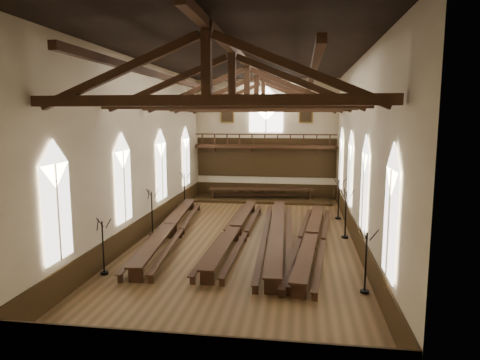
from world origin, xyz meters
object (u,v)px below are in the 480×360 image
object	(u,v)px
candelabrum_right_near	(365,274)
refectory_row_b	(235,229)
candelabrum_left_far	(185,198)
refectory_row_c	(277,232)
dais	(261,199)
candelabrum_right_far	(338,206)
candelabrum_left_mid	(152,222)
refectory_row_d	(312,236)
high_table	(261,190)
candelabrum_left_near	(104,257)
refectory_row_a	(170,227)
candelabrum_right_mid	(345,223)

from	to	relation	value
candelabrum_right_near	refectory_row_b	bearing A→B (deg)	132.63
candelabrum_left_far	candelabrum_right_near	size ratio (longest dim) A/B	1.10
refectory_row_c	dais	bearing A→B (deg)	99.43
refectory_row_b	candelabrum_right_far	bearing A→B (deg)	42.52
dais	candelabrum_left_mid	xyz separation A→B (m)	(-5.32, -11.37, 0.74)
refectory_row_d	candelabrum_right_far	xyz separation A→B (m)	(1.92, 6.55, 0.31)
high_table	candelabrum_left_far	size ratio (longest dim) A/B	3.02
refectory_row_d	candelabrum_left_near	world-z (taller)	candelabrum_left_near
high_table	candelabrum_right_far	xyz separation A→B (m)	(5.78, -5.62, -0.02)
refectory_row_a	refectory_row_d	distance (m)	8.17
refectory_row_b	candelabrum_left_near	size ratio (longest dim) A/B	5.67
refectory_row_b	refectory_row_c	bearing A→B (deg)	-8.45
high_table	candelabrum_right_far	distance (m)	8.06
high_table	candelabrum_left_mid	size ratio (longest dim) A/B	3.12
candelabrum_left_mid	candelabrum_left_far	distance (m)	7.04
dais	candelabrum_right_near	size ratio (longest dim) A/B	4.40
refectory_row_c	high_table	distance (m)	11.84
candelabrum_left_mid	candelabrum_right_near	xyz separation A→B (m)	(11.10, -6.71, -0.05)
refectory_row_b	candelabrum_right_near	size ratio (longest dim) A/B	5.57
candelabrum_right_far	refectory_row_c	bearing A→B (deg)	-122.35
refectory_row_c	candelabrum_right_mid	world-z (taller)	candelabrum_right_mid
candelabrum_left_near	candelabrum_right_near	distance (m)	11.11
refectory_row_c	high_table	bearing A→B (deg)	99.43
refectory_row_b	candelabrum_left_near	xyz separation A→B (m)	(-4.88, -6.31, 0.23)
refectory_row_c	refectory_row_d	xyz separation A→B (m)	(1.91, -0.50, -0.04)
candelabrum_right_mid	dais	bearing A→B (deg)	119.33
candelabrum_right_mid	candelabrum_right_far	distance (m)	4.66
candelabrum_right_far	high_table	bearing A→B (deg)	135.77
candelabrum_right_far	refectory_row_d	bearing A→B (deg)	-106.36
refectory_row_a	refectory_row_d	size ratio (longest dim) A/B	1.02
dais	refectory_row_d	bearing A→B (deg)	-72.44
refectory_row_a	candelabrum_left_far	xyz separation A→B (m)	(-1.04, 7.05, 0.30)
candelabrum_left_near	candelabrum_right_mid	xyz separation A→B (m)	(11.10, 7.35, 0.10)
dais	refectory_row_a	bearing A→B (deg)	-110.60
candelabrum_right_near	candelabrum_left_near	bearing A→B (deg)	177.68
high_table	candelabrum_right_far	world-z (taller)	candelabrum_right_far
refectory_row_c	candelabrum_left_far	xyz separation A→B (m)	(-7.26, 7.35, 0.28)
refectory_row_b	candelabrum_left_near	distance (m)	7.98
candelabrum_left_far	candelabrum_right_far	xyz separation A→B (m)	(11.10, -1.29, -0.01)
refectory_row_b	dais	bearing A→B (deg)	87.76
candelabrum_right_near	candelabrum_right_mid	world-z (taller)	candelabrum_right_mid
refectory_row_b	candelabrum_left_near	world-z (taller)	candelabrum_left_near
refectory_row_b	candelabrum_right_mid	bearing A→B (deg)	9.52
refectory_row_c	candelabrum_right_near	distance (m)	7.47
candelabrum_right_near	candelabrum_right_far	xyz separation A→B (m)	(-0.00, 12.46, 0.08)
candelabrum_right_mid	candelabrum_left_far	bearing A→B (deg)	151.80
refectory_row_a	dais	distance (m)	12.17
dais	high_table	size ratio (longest dim) A/B	1.32
high_table	candelabrum_left_far	xyz separation A→B (m)	(-5.32, -4.33, -0.01)
candelabrum_right_near	candelabrum_left_mid	bearing A→B (deg)	148.85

